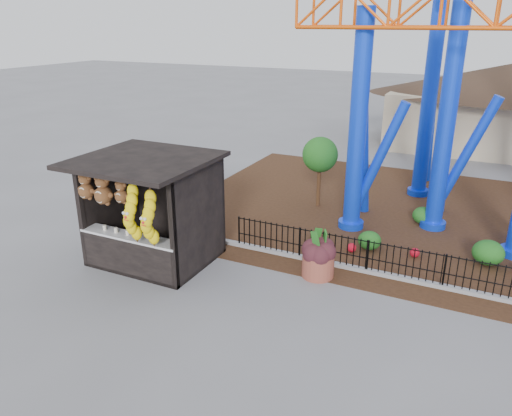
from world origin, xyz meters
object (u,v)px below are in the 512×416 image
at_px(prize_booth, 147,213).
at_px(roller_coaster, 502,26).
at_px(terracotta_planter, 318,266).
at_px(potted_plant, 318,258).

xyz_separation_m(prize_booth, roller_coaster, (8.11, 7.33, 4.91)).
bearing_deg(terracotta_planter, potted_plant, 107.18).
xyz_separation_m(prize_booth, potted_plant, (4.59, 1.46, -1.05)).
xyz_separation_m(roller_coaster, potted_plant, (-3.52, -5.87, -5.96)).
height_order(prize_booth, terracotta_planter, prize_booth).
height_order(roller_coaster, terracotta_planter, roller_coaster).
xyz_separation_m(terracotta_planter, potted_plant, (-0.04, 0.12, 0.16)).
distance_m(prize_booth, terracotta_planter, 4.96).
bearing_deg(potted_plant, terracotta_planter, -73.01).
bearing_deg(terracotta_planter, prize_booth, -163.87).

